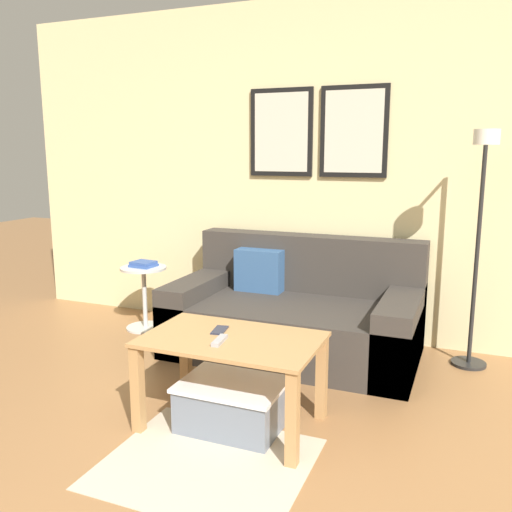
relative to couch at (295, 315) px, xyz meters
The scene contains 10 objects.
wall_back 1.14m from the couch, 70.16° to the left, with size 5.60×0.09×2.55m.
area_rug 1.56m from the couch, 87.35° to the right, with size 0.94×0.82×0.01m, color #C1B299.
couch is the anchor object (origin of this frame).
coffee_table 1.16m from the couch, 88.67° to the right, with size 0.91×0.58×0.49m.
storage_bin 1.19m from the couch, 88.05° to the right, with size 0.54×0.40×0.25m.
floor_lamp 1.37m from the couch, ahead, with size 0.23×0.44×1.56m.
side_table 1.30m from the couch, behind, with size 0.37×0.37×0.52m.
book_stack 1.33m from the couch, behind, with size 0.20×0.18×0.04m.
remote_control 1.26m from the couch, 89.94° to the right, with size 0.04×0.15×0.02m, color #99999E.
cell_phone 1.10m from the couch, 94.08° to the right, with size 0.07×0.14×0.01m, color #1E2338.
Camera 1 is at (0.97, -1.07, 1.44)m, focal length 38.00 mm.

